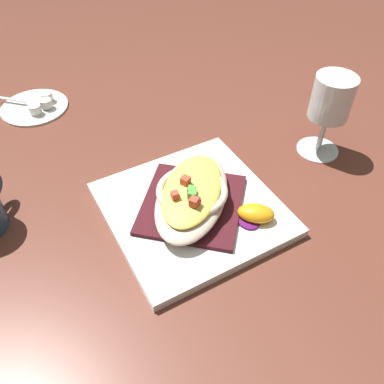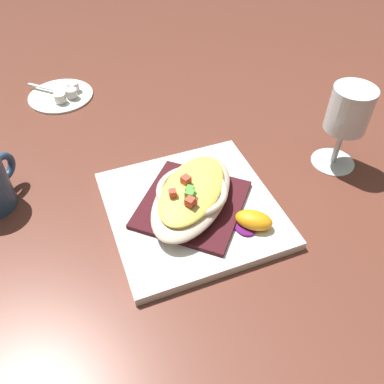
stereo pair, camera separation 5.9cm
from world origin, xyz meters
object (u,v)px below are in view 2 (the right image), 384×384
at_px(creamer_saucer, 61,95).
at_px(gratin_dish, 192,193).
at_px(square_plate, 192,209).
at_px(stemmed_glass, 348,115).
at_px(creamer_cup_1, 71,93).
at_px(orange_garnish, 252,221).
at_px(creamer_cup_2, 73,86).
at_px(creamer_cup_0, 60,97).
at_px(spoon, 57,91).

bearing_deg(creamer_saucer, gratin_dish, 101.88).
height_order(square_plate, gratin_dish, gratin_dish).
bearing_deg(stemmed_glass, creamer_cup_1, -50.25).
bearing_deg(gratin_dish, creamer_cup_1, -80.10).
height_order(square_plate, orange_garnish, orange_garnish).
relative_size(stemmed_glass, creamer_saucer, 1.08).
relative_size(gratin_dish, creamer_cup_2, 8.80).
relative_size(orange_garnish, creamer_cup_1, 2.75).
xyz_separation_m(creamer_saucer, creamer_cup_2, (-0.03, -0.00, 0.01)).
height_order(square_plate, creamer_saucer, square_plate).
height_order(square_plate, creamer_cup_2, creamer_cup_2).
bearing_deg(gratin_dish, creamer_cup_0, -76.37).
bearing_deg(creamer_cup_1, creamer_cup_0, 13.62).
bearing_deg(gratin_dish, creamer_saucer, -78.12).
bearing_deg(square_plate, gratin_dish, 42.86).
distance_m(spoon, creamer_cup_0, 0.04).
height_order(square_plate, creamer_cup_0, creamer_cup_0).
relative_size(stemmed_glass, creamer_cup_2, 6.14).
relative_size(spoon, creamer_cup_2, 3.56).
distance_m(square_plate, gratin_dish, 0.03).
xyz_separation_m(orange_garnish, creamer_cup_2, (0.12, -0.50, -0.01)).
height_order(stemmed_glass, creamer_saucer, stemmed_glass).
xyz_separation_m(gratin_dish, creamer_cup_2, (0.06, -0.43, -0.03)).
xyz_separation_m(stemmed_glass, creamer_cup_1, (0.35, -0.42, -0.08)).
height_order(square_plate, creamer_cup_1, creamer_cup_1).
xyz_separation_m(gratin_dish, orange_garnish, (-0.06, 0.08, -0.02)).
relative_size(creamer_cup_1, creamer_cup_2, 1.00).
relative_size(square_plate, creamer_cup_2, 10.44).
bearing_deg(stemmed_glass, square_plate, -2.74).
bearing_deg(creamer_saucer, stemmed_glass, 129.73).
distance_m(stemmed_glass, creamer_cup_1, 0.55).
height_order(orange_garnish, spoon, orange_garnish).
bearing_deg(creamer_cup_0, stemmed_glass, 132.22).
height_order(orange_garnish, creamer_cup_1, orange_garnish).
relative_size(stemmed_glass, creamer_cup_0, 6.14).
xyz_separation_m(spoon, creamer_cup_1, (-0.02, 0.03, 0.00)).
bearing_deg(orange_garnish, creamer_cup_2, -76.87).
xyz_separation_m(square_plate, gratin_dish, (0.00, 0.00, 0.03)).
bearing_deg(spoon, creamer_cup_1, 129.40).
bearing_deg(creamer_cup_1, gratin_dish, 99.90).
bearing_deg(stemmed_glass, creamer_cup_0, -47.78).
bearing_deg(spoon, orange_garnish, 106.68).
relative_size(creamer_saucer, creamer_cup_2, 5.66).
distance_m(creamer_saucer, creamer_cup_1, 0.03).
xyz_separation_m(square_plate, creamer_cup_2, (0.06, -0.43, 0.01)).
bearing_deg(creamer_cup_1, square_plate, 99.92).
relative_size(square_plate, gratin_dish, 1.19).
height_order(spoon, creamer_cup_1, creamer_cup_1).
height_order(stemmed_glass, creamer_cup_0, stemmed_glass).
bearing_deg(spoon, square_plate, 102.30).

